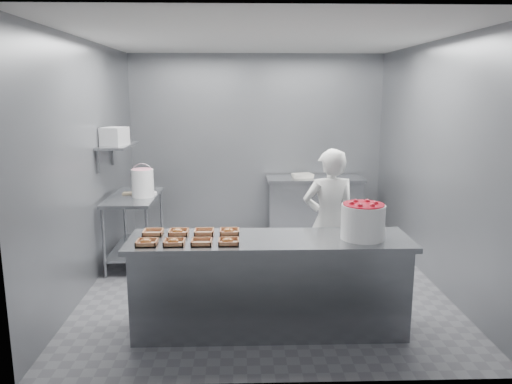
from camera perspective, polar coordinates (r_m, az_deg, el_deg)
floor at (r=6.17m, az=0.78°, el=-9.68°), size 4.50×4.50×0.00m
ceiling at (r=5.78m, az=0.86°, el=17.16°), size 4.50×4.50×0.00m
wall_back at (r=8.05m, az=0.08°, el=5.59°), size 4.00×0.04×2.80m
wall_left at (r=6.06m, az=-18.46°, el=3.04°), size 0.04×4.50×2.80m
wall_right at (r=6.23m, az=19.54°, el=3.19°), size 0.04×4.50×2.80m
service_counter at (r=4.75m, az=1.55°, el=-10.46°), size 2.60×0.70×0.90m
prep_table at (r=6.70m, az=-13.71°, el=-2.97°), size 0.60×1.20×0.90m
back_counter at (r=7.94m, az=6.67°, el=-1.51°), size 1.50×0.60×0.90m
wall_shelf at (r=6.57m, az=-15.56°, el=5.15°), size 0.35×0.90×0.03m
tray_0 at (r=4.51m, az=-12.40°, el=-5.61°), size 0.19×0.18×0.06m
tray_1 at (r=4.47m, az=-9.36°, el=-5.64°), size 0.19×0.18×0.06m
tray_2 at (r=4.45m, az=-6.24°, el=-5.68°), size 0.19×0.18×0.04m
tray_3 at (r=4.44m, az=-3.17°, el=-5.64°), size 0.19×0.18×0.06m
tray_4 at (r=4.81m, az=-11.68°, el=-4.53°), size 0.19×0.18×0.04m
tray_5 at (r=4.78m, az=-8.87°, el=-4.51°), size 0.19×0.18×0.06m
tray_6 at (r=4.75m, az=-5.95°, el=-4.55°), size 0.19×0.18×0.04m
tray_7 at (r=4.74m, az=-3.09°, el=-4.51°), size 0.19×0.18×0.06m
worker at (r=5.60m, az=8.35°, el=-3.30°), size 0.63×0.44×1.62m
strawberry_tub at (r=4.64m, az=12.13°, el=-3.17°), size 0.40×0.40×0.33m
glaze_bucket at (r=6.50m, az=-12.83°, el=1.09°), size 0.30×0.28×0.43m
bucket_lid at (r=6.67m, az=-12.54°, el=-0.17°), size 0.37×0.37×0.02m
rag at (r=6.75m, az=-14.42°, el=-0.14°), size 0.14×0.12×0.02m
appliance at (r=6.45m, az=-15.87°, el=6.14°), size 0.33×0.36×0.22m
paper_stack at (r=7.82m, az=5.35°, el=1.89°), size 0.33×0.26×0.06m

